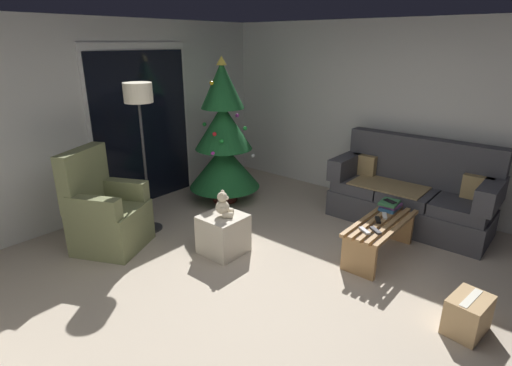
# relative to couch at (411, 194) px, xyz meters

# --- Properties ---
(ground_plane) EXTENTS (7.00, 7.00, 0.00)m
(ground_plane) POSITION_rel_couch_xyz_m (-2.32, 0.24, -0.40)
(ground_plane) COLOR #B2A38E
(wall_back) EXTENTS (5.72, 0.12, 2.50)m
(wall_back) POSITION_rel_couch_xyz_m (-2.32, 3.30, 0.85)
(wall_back) COLOR beige
(wall_back) RESTS_ON ground
(wall_right) EXTENTS (0.12, 6.00, 2.50)m
(wall_right) POSITION_rel_couch_xyz_m (0.54, 0.24, 0.85)
(wall_right) COLOR beige
(wall_right) RESTS_ON ground
(patio_door_frame) EXTENTS (1.60, 0.02, 2.20)m
(patio_door_frame) POSITION_rel_couch_xyz_m (-1.65, 3.23, 0.70)
(patio_door_frame) COLOR silver
(patio_door_frame) RESTS_ON ground
(patio_door_glass) EXTENTS (1.50, 0.02, 2.10)m
(patio_door_glass) POSITION_rel_couch_xyz_m (-1.65, 3.21, 0.65)
(patio_door_glass) COLOR black
(patio_door_glass) RESTS_ON ground
(couch) EXTENTS (0.79, 1.94, 1.08)m
(couch) POSITION_rel_couch_xyz_m (0.00, 0.00, 0.00)
(couch) COLOR #3D3D42
(couch) RESTS_ON ground
(coffee_table) EXTENTS (1.10, 0.40, 0.41)m
(coffee_table) POSITION_rel_couch_xyz_m (-1.04, -0.06, -0.13)
(coffee_table) COLOR #9E7547
(coffee_table) RESTS_ON ground
(remote_black) EXTENTS (0.16, 0.12, 0.02)m
(remote_black) POSITION_rel_couch_xyz_m (-1.06, -0.03, 0.02)
(remote_black) COLOR black
(remote_black) RESTS_ON coffee_table
(remote_silver) EXTENTS (0.12, 0.15, 0.02)m
(remote_silver) POSITION_rel_couch_xyz_m (-1.39, -0.04, 0.02)
(remote_silver) COLOR #ADADB2
(remote_silver) RESTS_ON coffee_table
(remote_graphite) EXTENTS (0.12, 0.15, 0.02)m
(remote_graphite) POSITION_rel_couch_xyz_m (-1.31, -0.12, 0.02)
(remote_graphite) COLOR #333338
(remote_graphite) RESTS_ON coffee_table
(remote_white) EXTENTS (0.16, 0.11, 0.02)m
(remote_white) POSITION_rel_couch_xyz_m (-0.91, -0.04, 0.02)
(remote_white) COLOR silver
(remote_white) RESTS_ON coffee_table
(book_stack) EXTENTS (0.28, 0.21, 0.10)m
(book_stack) POSITION_rel_couch_xyz_m (-0.68, -0.00, 0.06)
(book_stack) COLOR #285684
(book_stack) RESTS_ON coffee_table
(cell_phone) EXTENTS (0.11, 0.16, 0.01)m
(cell_phone) POSITION_rel_couch_xyz_m (-0.70, -0.00, 0.12)
(cell_phone) COLOR black
(cell_phone) RESTS_ON book_stack
(christmas_tree) EXTENTS (1.01, 1.01, 2.04)m
(christmas_tree) POSITION_rel_couch_xyz_m (-0.96, 2.34, 0.50)
(christmas_tree) COLOR #4C1E19
(christmas_tree) RESTS_ON ground
(armchair) EXTENTS (0.91, 0.92, 1.13)m
(armchair) POSITION_rel_couch_xyz_m (-2.81, 2.37, 0.00)
(armchair) COLOR olive
(armchair) RESTS_ON ground
(floor_lamp) EXTENTS (0.32, 0.32, 1.78)m
(floor_lamp) POSITION_rel_couch_xyz_m (-2.24, 2.39, 1.11)
(floor_lamp) COLOR #2D2D30
(floor_lamp) RESTS_ON ground
(ottoman) EXTENTS (0.44, 0.44, 0.44)m
(ottoman) POSITION_rel_couch_xyz_m (-2.07, 1.29, -0.18)
(ottoman) COLOR beige
(ottoman) RESTS_ON ground
(teddy_bear_cream) EXTENTS (0.21, 0.22, 0.29)m
(teddy_bear_cream) POSITION_rel_couch_xyz_m (-2.06, 1.28, 0.16)
(teddy_bear_cream) COLOR beige
(teddy_bear_cream) RESTS_ON ottoman
(cardboard_box_taped_mid_floor) EXTENTS (0.40, 0.31, 0.31)m
(cardboard_box_taped_mid_floor) POSITION_rel_couch_xyz_m (-1.74, -1.12, -0.24)
(cardboard_box_taped_mid_floor) COLOR tan
(cardboard_box_taped_mid_floor) RESTS_ON ground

